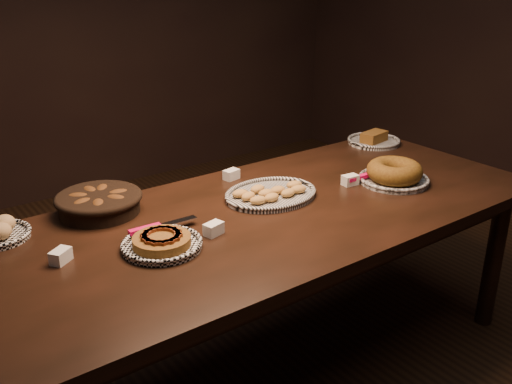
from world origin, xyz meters
TOP-DOWN VIEW (x-y plane):
  - ground at (0.00, 0.00)m, footprint 5.00×5.00m
  - buffet_table at (0.00, 0.00)m, footprint 2.40×1.00m
  - apple_tart_plate at (-0.48, -0.03)m, footprint 0.34×0.28m
  - madeleine_platter at (0.10, 0.10)m, footprint 0.40×0.33m
  - bundt_cake_plate at (0.65, -0.08)m, footprint 0.36×0.31m
  - croissant_basket at (-0.53, 0.38)m, footprint 0.40×0.40m
  - loaf_plate at (1.02, 0.37)m, footprint 0.28×0.28m
  - tent_cards at (0.06, 0.09)m, footprint 1.68×0.49m

SIDE VIEW (x-z plane):
  - ground at x=0.00m, z-range 0.00..0.00m
  - buffet_table at x=0.00m, z-range 0.30..1.05m
  - madeleine_platter at x=0.10m, z-range 0.74..0.79m
  - loaf_plate at x=1.02m, z-range 0.74..0.80m
  - apple_tart_plate at x=-0.48m, z-range 0.74..0.80m
  - tent_cards at x=0.06m, z-range 0.75..0.79m
  - bundt_cake_plate at x=0.65m, z-range 0.74..0.84m
  - croissant_basket at x=-0.53m, z-range 0.76..0.84m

